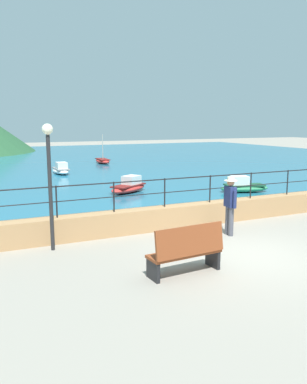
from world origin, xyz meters
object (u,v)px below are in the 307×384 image
object	(u,v)px
bench_main	(187,250)
person_walking	(230,203)
boat_2	(243,186)
boat_3	(103,161)
boat_5	(61,170)
boat_6	(129,187)
lamp_post	(49,167)

from	to	relation	value
bench_main	person_walking	xyz separation A→B (m)	(2.69, 2.15, 0.42)
boat_2	boat_3	distance (m)	15.56
person_walking	boat_5	xyz separation A→B (m)	(-1.63, 15.82, -0.65)
boat_5	boat_2	bearing A→B (deg)	-58.20
bench_main	boat_3	distance (m)	23.72
person_walking	boat_6	size ratio (longest dim) A/B	0.72
lamp_post	boat_3	world-z (taller)	lamp_post
lamp_post	boat_6	bearing A→B (deg)	54.83
person_walking	boat_6	xyz separation A→B (m)	(-0.15, 7.74, -0.65)
bench_main	boat_6	bearing A→B (deg)	75.61
boat_3	boat_6	distance (m)	13.51
bench_main	lamp_post	size ratio (longest dim) A/B	0.53
lamp_post	boat_2	world-z (taller)	lamp_post
boat_5	boat_6	world-z (taller)	same
lamp_post	boat_3	size ratio (longest dim) A/B	1.42
bench_main	boat_5	xyz separation A→B (m)	(1.05, 17.97, -0.23)
person_walking	boat_3	distance (m)	21.12
bench_main	boat_3	world-z (taller)	boat_3
person_walking	boat_2	world-z (taller)	person_walking
person_walking	lamp_post	size ratio (longest dim) A/B	0.53
boat_2	boat_3	xyz separation A→B (m)	(-1.99, 15.44, -0.06)
bench_main	boat_2	world-z (taller)	bench_main
lamp_post	boat_6	world-z (taller)	lamp_post
person_walking	boat_2	bearing A→B (deg)	49.02
boat_2	boat_6	distance (m)	5.41
person_walking	boat_3	xyz separation A→B (m)	(2.78, 20.93, -0.71)
person_walking	boat_3	size ratio (longest dim) A/B	0.76
bench_main	lamp_post	world-z (taller)	lamp_post
lamp_post	boat_5	distance (m)	15.50
person_walking	boat_5	world-z (taller)	person_walking
boat_5	boat_6	xyz separation A→B (m)	(1.48, -8.08, 0.00)
person_walking	boat_5	bearing A→B (deg)	95.90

